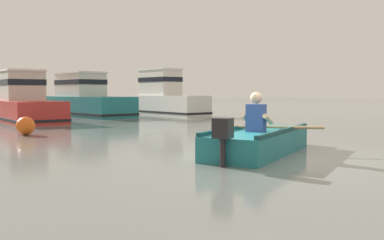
{
  "coord_description": "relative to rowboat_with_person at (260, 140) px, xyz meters",
  "views": [
    {
      "loc": [
        -5.33,
        -5.39,
        1.19
      ],
      "look_at": [
        0.16,
        2.47,
        0.55
      ],
      "focal_mm": 39.43,
      "sensor_mm": 36.0,
      "label": 1
    }
  ],
  "objects": [
    {
      "name": "ground_plane",
      "position": [
        -0.39,
        -0.5,
        -0.25
      ],
      "size": [
        120.0,
        120.0,
        0.0
      ],
      "primitive_type": "plane",
      "color": "slate"
    },
    {
      "name": "rowboat_with_person",
      "position": [
        0.0,
        0.0,
        0.0
      ],
      "size": [
        3.51,
        2.36,
        1.19
      ],
      "color": "#1E727A",
      "rests_on": "ground"
    },
    {
      "name": "moored_boat_red",
      "position": [
        -1.5,
        12.4,
        0.52
      ],
      "size": [
        2.0,
        5.79,
        2.1
      ],
      "color": "#B72D28",
      "rests_on": "ground"
    },
    {
      "name": "moored_boat_teal",
      "position": [
        1.94,
        14.51,
        0.56
      ],
      "size": [
        2.81,
        6.51,
        2.19
      ],
      "color": "#1E727A",
      "rests_on": "ground"
    },
    {
      "name": "moored_boat_white",
      "position": [
        5.64,
        12.95,
        0.63
      ],
      "size": [
        2.03,
        5.62,
        2.4
      ],
      "color": "white",
      "rests_on": "ground"
    },
    {
      "name": "mooring_buoy",
      "position": [
        -2.86,
        6.25,
        0.0
      ],
      "size": [
        0.51,
        0.51,
        0.51
      ],
      "primitive_type": "sphere",
      "color": "#E55919",
      "rests_on": "ground"
    }
  ]
}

